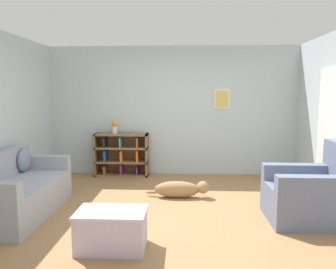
# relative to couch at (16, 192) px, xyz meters

# --- Properties ---
(ground_plane) EXTENTS (14.00, 14.00, 0.00)m
(ground_plane) POSITION_rel_couch_xyz_m (2.04, 0.23, -0.32)
(ground_plane) COLOR #997047
(wall_back) EXTENTS (5.60, 0.13, 2.60)m
(wall_back) POSITION_rel_couch_xyz_m (2.04, 2.48, 0.98)
(wall_back) COLOR silver
(wall_back) RESTS_ON ground_plane
(couch) EXTENTS (0.83, 1.72, 0.84)m
(couch) POSITION_rel_couch_xyz_m (0.00, 0.00, 0.00)
(couch) COLOR #9399A3
(couch) RESTS_ON ground_plane
(bookshelf) EXTENTS (1.07, 0.34, 0.86)m
(bookshelf) POSITION_rel_couch_xyz_m (1.02, 2.26, 0.10)
(bookshelf) COLOR olive
(bookshelf) RESTS_ON ground_plane
(recliner_chair) EXTENTS (1.03, 0.85, 1.03)m
(recliner_chair) POSITION_rel_couch_xyz_m (3.97, -0.01, 0.03)
(recliner_chair) COLOR slate
(recliner_chair) RESTS_ON ground_plane
(coffee_table) EXTENTS (0.74, 0.47, 0.42)m
(coffee_table) POSITION_rel_couch_xyz_m (1.51, -0.91, -0.10)
(coffee_table) COLOR #BCB2D1
(coffee_table) RESTS_ON ground_plane
(dog) EXTENTS (1.02, 0.24, 0.27)m
(dog) POSITION_rel_couch_xyz_m (2.23, 0.87, -0.19)
(dog) COLOR #9E7A4C
(dog) RESTS_ON ground_plane
(vase) EXTENTS (0.13, 0.13, 0.26)m
(vase) POSITION_rel_couch_xyz_m (0.90, 2.24, 0.68)
(vase) COLOR silver
(vase) RESTS_ON bookshelf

